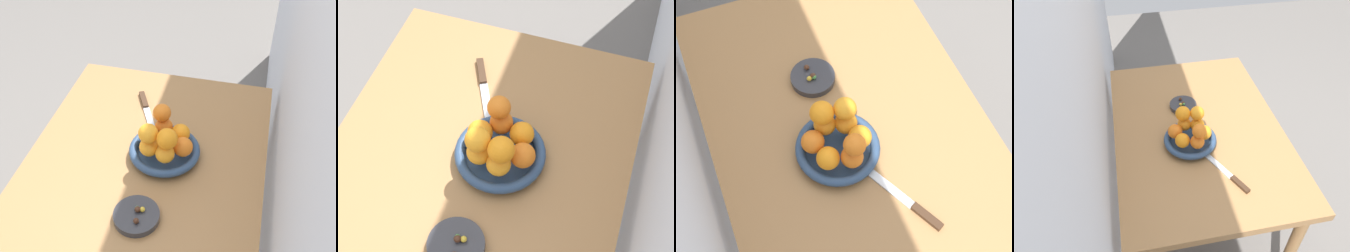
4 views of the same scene
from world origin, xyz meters
TOP-DOWN VIEW (x-y plane):
  - dining_table at (0.00, 0.00)m, footprint 1.10×0.76m
  - fruit_bowl at (-0.10, 0.06)m, footprint 0.23×0.23m
  - candy_dish at (0.15, 0.04)m, footprint 0.13×0.13m
  - orange_0 at (-0.06, 0.02)m, footprint 0.06×0.06m
  - orange_1 at (-0.05, 0.07)m, footprint 0.06×0.06m
  - orange_2 at (-0.09, 0.12)m, footprint 0.06×0.06m
  - orange_3 at (-0.14, 0.10)m, footprint 0.06×0.06m
  - orange_4 at (-0.16, 0.04)m, footprint 0.06×0.06m
  - orange_5 at (-0.12, 0.00)m, footprint 0.06×0.06m
  - orange_6 at (-0.05, 0.08)m, footprint 0.06×0.06m
  - orange_7 at (-0.16, 0.03)m, footprint 0.06×0.06m
  - orange_8 at (-0.06, 0.02)m, footprint 0.06×0.06m
  - candy_ball_1 at (0.14, 0.04)m, footprint 0.02×0.02m
  - candy_ball_2 at (0.14, 0.05)m, footprint 0.01×0.01m
  - candy_ball_3 at (0.14, 0.04)m, footprint 0.02×0.02m
  - knife at (-0.30, -0.06)m, footprint 0.24×0.13m

SIDE VIEW (x-z plane):
  - dining_table at x=0.00m, z-range 0.28..1.02m
  - knife at x=-0.30m, z-range 0.74..0.75m
  - candy_dish at x=0.15m, z-range 0.74..0.76m
  - fruit_bowl at x=-0.10m, z-range 0.74..0.78m
  - candy_ball_2 at x=0.14m, z-range 0.76..0.78m
  - candy_ball_3 at x=0.14m, z-range 0.76..0.78m
  - candy_ball_1 at x=0.14m, z-range 0.76..0.78m
  - orange_1 at x=-0.05m, z-range 0.78..0.84m
  - orange_4 at x=-0.16m, z-range 0.78..0.84m
  - orange_0 at x=-0.06m, z-range 0.78..0.84m
  - orange_3 at x=-0.14m, z-range 0.78..0.84m
  - orange_2 at x=-0.09m, z-range 0.78..0.84m
  - orange_5 at x=-0.12m, z-range 0.78..0.84m
  - orange_7 at x=-0.16m, z-range 0.84..0.90m
  - orange_6 at x=-0.05m, z-range 0.84..0.90m
  - orange_8 at x=-0.06m, z-range 0.84..0.90m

